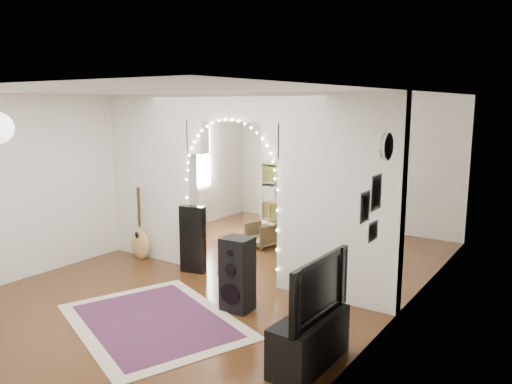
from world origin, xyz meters
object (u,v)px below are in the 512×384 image
Objects in this scene: media_console at (309,341)px; bookcase at (297,203)px; acoustic_guitar at (140,233)px; dining_chair_left at (302,233)px; dining_chair_right at (262,235)px; floor_speaker at (237,274)px; dining_table at (302,205)px.

bookcase reaches higher than media_console.
acoustic_guitar is at bearing -115.01° from bookcase.
acoustic_guitar is 1.02× the size of media_console.
media_console is 4.18m from dining_chair_left.
media_console reaches higher than dining_chair_right.
floor_speaker is 2.85m from dining_chair_right.
acoustic_guitar is 2.86m from dining_chair_left.
floor_speaker is 3.42m from dining_table.
dining_table reaches higher than dining_chair_right.
dining_chair_right is (-2.67, 3.21, -0.03)m from media_console.
dining_table is at bearing 67.25° from bookcase.
bookcase is at bearing 121.94° from media_console.
dining_chair_left is at bearing 52.40° from dining_chair_right.
bookcase is (-2.32, 3.88, 0.48)m from media_console.
floor_speaker is 1.55m from media_console.
dining_table is (1.66, 2.52, 0.23)m from acoustic_guitar.
bookcase is 1.12× the size of dining_table.
bookcase reaches higher than acoustic_guitar.
floor_speaker is at bearing 154.63° from media_console.
acoustic_guitar is 2.14× the size of dining_chair_right.
dining_chair_left is (0.25, -0.25, -0.48)m from bookcase.
dining_chair_left is at bearing 72.08° from acoustic_guitar.
dining_chair_left is 0.73m from dining_chair_right.
media_console is at bearing -50.68° from bookcase.
bookcase reaches higher than dining_table.
floor_speaker is 1.74× the size of dining_chair_left.
bookcase reaches higher than dining_chair_left.
bookcase is 0.60m from dining_chair_left.
dining_chair_right is (-1.29, 2.53, -0.25)m from floor_speaker.
floor_speaker is 0.64× the size of bookcase.
bookcase is at bearing 79.12° from acoustic_guitar.
dining_table is 0.98m from dining_chair_right.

